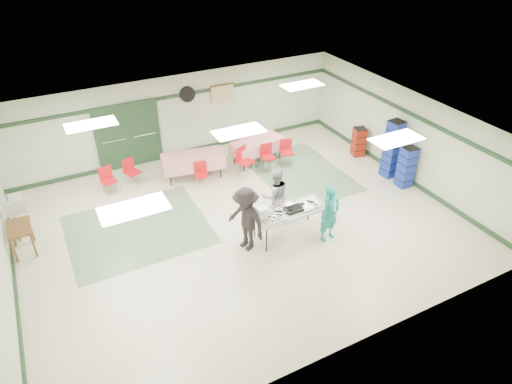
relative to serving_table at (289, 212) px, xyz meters
name	(u,v)px	position (x,y,z in m)	size (l,w,h in m)	color
floor	(241,223)	(-0.87, 0.99, -0.72)	(11.00, 11.00, 0.00)	beige
ceiling	(239,131)	(-0.87, 0.99, 1.98)	(11.00, 11.00, 0.00)	white
wall_back	(180,116)	(-0.87, 5.49, 0.63)	(11.00, 11.00, 0.00)	beige
wall_front	(351,298)	(-0.87, -3.51, 0.63)	(11.00, 11.00, 0.00)	beige
wall_right	(407,136)	(4.63, 0.99, 0.63)	(9.00, 9.00, 0.00)	beige
trim_back	(178,96)	(-0.87, 5.46, 1.33)	(11.00, 0.06, 0.10)	#1E3821
baseboard_back	(183,152)	(-0.87, 5.46, -0.66)	(11.00, 0.06, 0.12)	#1E3821
baseboard_left	(15,290)	(-6.34, 0.99, -0.66)	(9.00, 0.06, 0.12)	#1E3821
trim_right	(411,114)	(4.60, 0.99, 1.33)	(9.00, 0.06, 0.10)	#1E3821
baseboard_right	(399,174)	(4.60, 0.99, -0.66)	(9.00, 0.06, 0.12)	#1E3821
green_patch_a	(138,229)	(-3.37, 1.99, -0.71)	(3.50, 3.00, 0.01)	slate
green_patch_b	(300,173)	(1.93, 2.49, -0.71)	(2.50, 3.50, 0.01)	slate
double_door_left	(113,139)	(-3.07, 5.43, 0.33)	(0.90, 0.06, 2.10)	gray
double_door_right	(143,133)	(-2.12, 5.43, 0.33)	(0.90, 0.06, 2.10)	gray
door_frame	(128,136)	(-2.60, 5.41, 0.33)	(2.00, 0.03, 2.15)	#1E3821
wall_fan	(187,94)	(-0.57, 5.43, 1.33)	(0.50, 0.50, 0.10)	black
scroll_banner	(222,94)	(0.63, 5.43, 1.13)	(0.80, 0.02, 0.60)	#D2B783
serving_table	(289,212)	(0.00, 0.00, 0.00)	(1.90, 0.80, 0.76)	#B1B1AC
sheet_tray_right	(309,205)	(0.56, -0.04, 0.06)	(0.59, 0.45, 0.02)	silver
sheet_tray_mid	(284,208)	(-0.08, 0.13, 0.06)	(0.59, 0.45, 0.02)	silver
sheet_tray_left	(274,218)	(-0.49, -0.12, 0.06)	(0.58, 0.44, 0.02)	silver
baking_pan	(294,209)	(0.09, -0.05, 0.08)	(0.45, 0.28, 0.08)	black
foam_box_stack	(262,213)	(-0.74, 0.06, 0.18)	(0.24, 0.22, 0.28)	white
volunteer_teal	(330,213)	(0.81, -0.57, 0.05)	(0.56, 0.37, 1.53)	#127F75
volunteer_grey	(275,195)	(0.00, 0.72, 0.07)	(0.77, 0.60, 1.58)	gray
volunteer_dark	(246,219)	(-1.17, 0.06, 0.13)	(1.10, 0.63, 1.70)	black
dining_table_a	(257,145)	(1.11, 3.84, -0.15)	(1.79, 0.98, 0.77)	red
dining_table_b	(193,161)	(-1.09, 3.84, -0.15)	(1.95, 1.11, 0.77)	red
chair_a	(267,154)	(1.16, 3.27, -0.20)	(0.42, 0.42, 0.84)	red
chair_b	(243,158)	(0.33, 3.27, -0.15)	(0.56, 0.56, 0.92)	red
chair_c	(287,149)	(1.87, 3.27, -0.21)	(0.47, 0.47, 0.84)	red
chair_d	(201,172)	(-1.07, 3.26, -0.24)	(0.45, 0.45, 0.78)	red
chair_loose_a	(131,169)	(-2.89, 4.31, -0.21)	(0.50, 0.50, 0.82)	red
chair_loose_b	(107,178)	(-3.62, 4.12, -0.21)	(0.44, 0.44, 0.84)	red
crate_stack_blue_a	(406,167)	(4.28, 0.48, -0.08)	(0.39, 0.39, 1.28)	navy
crate_stack_red	(359,142)	(4.28, 2.67, -0.23)	(0.38, 0.38, 0.98)	maroon
crate_stack_blue_b	(392,149)	(4.28, 1.15, 0.20)	(0.40, 0.40, 1.83)	navy
printer_table	(20,230)	(-6.02, 2.39, -0.09)	(0.54, 0.83, 0.74)	brown
office_printer	(14,204)	(-6.02, 3.11, 0.22)	(0.49, 0.43, 0.39)	#BAB9B4
broom	(13,215)	(-6.10, 3.06, -0.02)	(0.03, 0.03, 1.35)	brown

